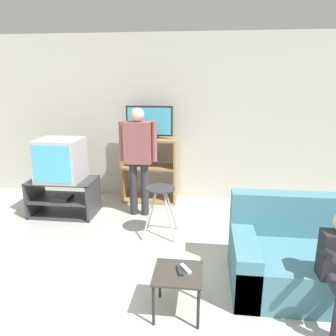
% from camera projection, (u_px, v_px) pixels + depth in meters
% --- Properties ---
extents(wall_back, '(6.40, 0.06, 2.60)m').
position_uv_depth(wall_back, '(175.00, 119.00, 5.24)').
color(wall_back, beige).
rests_on(wall_back, ground_plane).
extents(tv_stand, '(0.92, 0.56, 0.52)m').
position_uv_depth(tv_stand, '(64.00, 197.00, 4.75)').
color(tv_stand, '#38383D').
rests_on(tv_stand, ground_plane).
extents(television_main, '(0.60, 0.54, 0.59)m').
position_uv_depth(television_main, '(60.00, 160.00, 4.60)').
color(television_main, '#B2B2B7').
rests_on(television_main, tv_stand).
extents(media_shelf, '(0.87, 0.41, 1.02)m').
position_uv_depth(media_shelf, '(150.00, 169.00, 5.23)').
color(media_shelf, '#9E7A51').
rests_on(media_shelf, ground_plane).
extents(television_flat, '(0.72, 0.20, 0.50)m').
position_uv_depth(television_flat, '(149.00, 123.00, 5.02)').
color(television_flat, black).
rests_on(television_flat, media_shelf).
extents(folding_stool, '(0.42, 0.40, 0.63)m').
position_uv_depth(folding_stool, '(160.00, 196.00, 4.04)').
color(folding_stool, '#B7B7BC').
rests_on(folding_stool, ground_plane).
extents(snack_table, '(0.40, 0.40, 0.38)m').
position_uv_depth(snack_table, '(178.00, 278.00, 2.71)').
color(snack_table, '#38332D').
rests_on(snack_table, ground_plane).
extents(remote_control_black, '(0.07, 0.15, 0.02)m').
position_uv_depth(remote_control_black, '(180.00, 270.00, 2.71)').
color(remote_control_black, '#232328').
rests_on(remote_control_black, snack_table).
extents(remote_control_white, '(0.11, 0.14, 0.02)m').
position_uv_depth(remote_control_white, '(186.00, 269.00, 2.73)').
color(remote_control_white, silver).
rests_on(remote_control_white, snack_table).
extents(couch, '(1.92, 0.92, 0.82)m').
position_uv_depth(couch, '(335.00, 261.00, 3.07)').
color(couch, teal).
rests_on(couch, ground_plane).
extents(person_standing_adult, '(0.53, 0.20, 1.54)m').
position_uv_depth(person_standing_adult, '(138.00, 152.00, 4.56)').
color(person_standing_adult, '#2D2D33').
rests_on(person_standing_adult, ground_plane).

